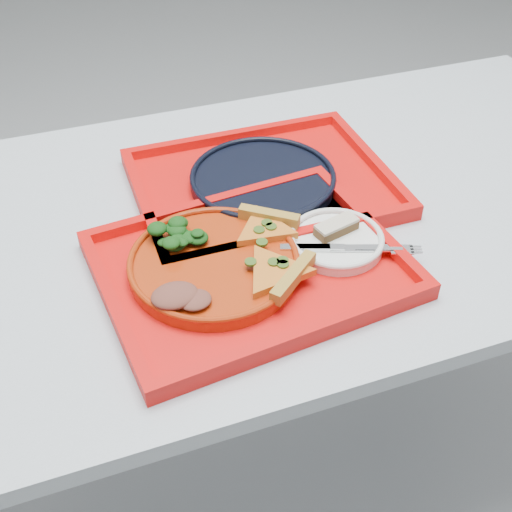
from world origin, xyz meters
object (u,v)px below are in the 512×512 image
at_px(dinner_plate, 214,265).
at_px(navy_plate, 263,181).
at_px(tray_far, 263,187).
at_px(tray_main, 250,269).
at_px(dessert_bar, 336,227).

xyz_separation_m(dinner_plate, navy_plate, (0.15, 0.19, -0.00)).
distance_m(tray_far, navy_plate, 0.01).
relative_size(tray_main, dessert_bar, 5.88).
bearing_deg(dinner_plate, tray_main, -10.30).
height_order(tray_main, navy_plate, navy_plate).
bearing_deg(tray_far, dinner_plate, -127.77).
height_order(tray_far, dinner_plate, dinner_plate).
bearing_deg(tray_far, tray_main, -114.89).
xyz_separation_m(tray_main, dessert_bar, (0.15, 0.02, 0.03)).
distance_m(navy_plate, dessert_bar, 0.19).
distance_m(tray_far, dinner_plate, 0.24).
bearing_deg(navy_plate, dinner_plate, -128.06).
bearing_deg(dinner_plate, dessert_bar, 1.64).
height_order(tray_main, tray_far, same).
relative_size(dinner_plate, navy_plate, 1.00).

